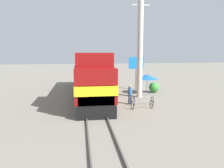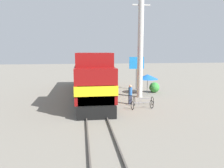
{
  "view_description": "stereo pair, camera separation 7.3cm",
  "coord_description": "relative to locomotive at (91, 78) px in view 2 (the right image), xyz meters",
  "views": [
    {
      "loc": [
        -1.08,
        -21.03,
        4.76
      ],
      "look_at": [
        1.2,
        -5.46,
        2.36
      ],
      "focal_mm": 35.0,
      "sensor_mm": 36.0,
      "label": 1
    },
    {
      "loc": [
        -1.01,
        -21.04,
        4.76
      ],
      "look_at": [
        1.2,
        -5.46,
        2.36
      ],
      "focal_mm": 35.0,
      "sensor_mm": 36.0,
      "label": 2
    }
  ],
  "objects": [
    {
      "name": "ground_plane",
      "position": [
        0.0,
        -1.52,
        -1.92
      ],
      "size": [
        120.0,
        120.0,
        0.0
      ],
      "primitive_type": "plane",
      "color": "slate"
    },
    {
      "name": "rail_near",
      "position": [
        -0.72,
        -1.52,
        -1.84
      ],
      "size": [
        0.08,
        29.46,
        0.15
      ],
      "primitive_type": "cube",
      "color": "#4C4742",
      "rests_on": "ground_plane"
    },
    {
      "name": "rail_far",
      "position": [
        0.72,
        -1.52,
        -1.84
      ],
      "size": [
        0.08,
        29.46,
        0.15
      ],
      "primitive_type": "cube",
      "color": "#4C4742",
      "rests_on": "ground_plane"
    },
    {
      "name": "locomotive",
      "position": [
        0.0,
        0.0,
        0.0
      ],
      "size": [
        3.1,
        17.0,
        4.6
      ],
      "color": "black",
      "rests_on": "ground_plane"
    },
    {
      "name": "utility_pole",
      "position": [
        4.94,
        -0.95,
        3.34
      ],
      "size": [
        1.8,
        0.56,
        10.45
      ],
      "color": "#B2B2AD",
      "rests_on": "ground_plane"
    },
    {
      "name": "vendor_umbrella",
      "position": [
        6.29,
        0.77,
        -0.02
      ],
      "size": [
        2.38,
        2.38,
        2.17
      ],
      "color": "#4C4C4C",
      "rests_on": "ground_plane"
    },
    {
      "name": "billboard_sign",
      "position": [
        5.72,
        3.46,
        1.08
      ],
      "size": [
        1.83,
        0.12,
        4.02
      ],
      "color": "#595959",
      "rests_on": "ground_plane"
    },
    {
      "name": "shrub_cluster",
      "position": [
        7.29,
        1.25,
        -1.33
      ],
      "size": [
        1.16,
        1.16,
        1.16
      ],
      "primitive_type": "sphere",
      "color": "#388C38",
      "rests_on": "ground_plane"
    },
    {
      "name": "person_bystander",
      "position": [
        3.29,
        -3.84,
        -0.95
      ],
      "size": [
        0.34,
        0.34,
        1.77
      ],
      "color": "#2D3347",
      "rests_on": "ground_plane"
    },
    {
      "name": "bicycle",
      "position": [
        4.36,
        -4.34,
        -1.53
      ],
      "size": [
        1.73,
        0.79,
        0.75
      ],
      "rotation": [
        0.0,
        0.0,
        -1.6
      ],
      "color": "black",
      "rests_on": "ground_plane"
    },
    {
      "name": "bicycle_spare",
      "position": [
        3.91,
        -5.55,
        -1.56
      ],
      "size": [
        1.81,
        0.87,
        0.69
      ],
      "rotation": [
        0.0,
        0.0,
        -1.46
      ],
      "color": "black",
      "rests_on": "ground_plane"
    }
  ]
}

